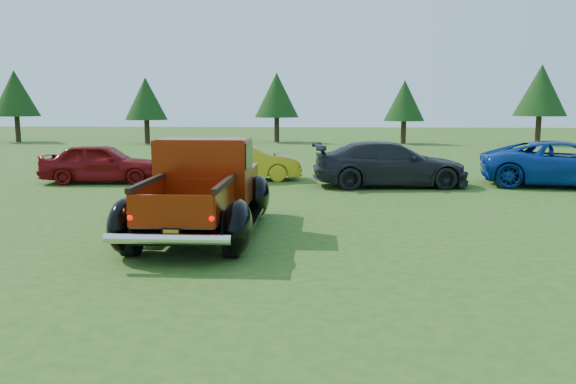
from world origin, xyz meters
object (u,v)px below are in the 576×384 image
Objects in this scene: tree_west at (146,99)px; show_car_red at (102,163)px; tree_mid_left at (277,95)px; pickup_truck at (205,187)px; show_car_grey at (390,164)px; tree_far_west at (15,93)px; tree_mid_right at (404,101)px; show_car_yellow at (244,162)px; tree_east at (541,90)px; show_car_blue at (566,164)px.

show_car_red is (4.84, -20.06, -2.42)m from tree_west.
tree_mid_left is 22.61m from show_car_red.
show_car_grey is at bearing 55.52° from pickup_truck.
tree_far_west is 1.18× the size of tree_mid_right.
tree_mid_right reaches higher than show_car_yellow.
tree_mid_right is at bearing 73.59° from pickup_truck.
tree_mid_left is 9.06m from tree_mid_right.
tree_east is 1.06× the size of show_car_grey.
tree_east reaches higher than show_car_yellow.
tree_far_west is 0.97× the size of show_car_blue.
tree_west reaches higher than pickup_truck.
tree_far_west is 34.74m from pickup_truck.
tree_east is 1.00× the size of show_car_blue.
show_car_grey reaches higher than show_car_red.
show_car_grey is 0.94× the size of show_car_blue.
tree_east reaches higher than tree_far_west.
tree_east is at bearing -7.12° from show_car_blue.
tree_west is 27.01m from tree_east.
show_car_grey is (24.70, -21.29, -2.78)m from tree_far_west.
tree_east is 1.34× the size of show_car_red.
tree_east is 1.01× the size of pickup_truck.
show_car_grey is (5.70, -22.29, -2.64)m from tree_mid_left.
tree_mid_left is at bearing -8.95° from show_car_yellow.
tree_east is at bearing 1.06° from tree_west.
pickup_truck is at bearing -69.82° from tree_west.
show_car_red is at bearing -100.67° from tree_mid_left.
tree_mid_left reaches higher than show_car_grey.
pickup_truck is (-7.98, -28.27, -2.04)m from tree_mid_right.
tree_east reaches higher than tree_west.
tree_mid_right is (28.00, -0.00, -0.55)m from tree_far_west.
show_car_blue is (15.67, 0.16, 0.06)m from show_car_red.
pickup_truck is at bearing 135.60° from show_car_blue.
tree_far_west is 1.13× the size of tree_west.
show_car_yellow is at bearing 91.87° from pickup_truck.
show_car_yellow is at bearing -45.66° from tree_far_west.
show_car_grey is (5.04, -1.16, 0.08)m from show_car_yellow.
tree_mid_left reaches higher than show_car_blue.
show_car_grey is at bearing -54.07° from tree_west.
tree_west is 0.90× the size of show_car_grey.
pickup_truck is (10.02, -27.27, -2.17)m from tree_west.
tree_far_west reaches higher than pickup_truck.
show_car_yellow is (0.67, -21.13, -2.72)m from tree_mid_left.
show_car_grey reaches higher than show_car_yellow.
tree_east is at bearing -3.18° from tree_mid_right.
tree_mid_right is 0.82× the size of pickup_truck.
tree_west is 1.14× the size of show_car_yellow.
show_car_yellow is (-8.33, -20.13, -2.31)m from tree_mid_right.
show_car_grey is 5.82m from show_car_blue.
tree_far_west is at bearing 66.10° from show_car_blue.
tree_west is 29.13m from pickup_truck.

